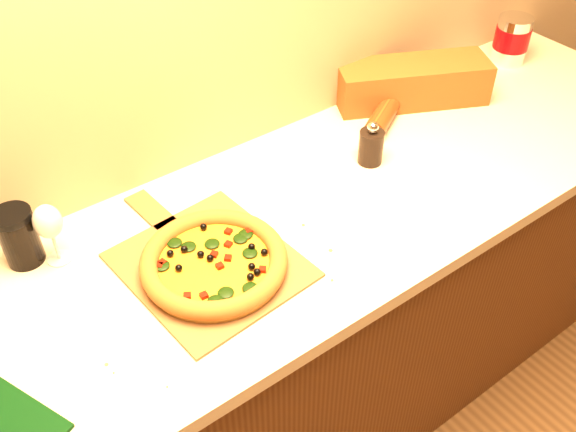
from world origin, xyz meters
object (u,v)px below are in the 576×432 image
(wine_glass, at_px, (48,223))
(dark_jar, at_px, (19,237))
(pepper_grinder, at_px, (371,146))
(coffee_canister, at_px, (512,39))
(rolling_pin, at_px, (390,106))
(pizza, at_px, (214,262))
(pizza_peel, at_px, (206,261))

(wine_glass, xyz_separation_m, dark_jar, (-0.06, 0.04, -0.04))
(pepper_grinder, distance_m, coffee_canister, 0.76)
(rolling_pin, xyz_separation_m, dark_jar, (-1.07, 0.04, 0.04))
(pizza, bearing_deg, rolling_pin, 17.89)
(pizza, bearing_deg, pepper_grinder, 10.46)
(pizza, distance_m, wine_glass, 0.36)
(pizza_peel, distance_m, pepper_grinder, 0.55)
(coffee_canister, bearing_deg, pizza, -169.13)
(rolling_pin, bearing_deg, pizza, -162.11)
(rolling_pin, bearing_deg, dark_jar, 177.75)
(pizza, height_order, rolling_pin, rolling_pin)
(wine_glass, bearing_deg, pepper_grinder, -9.83)
(pizza_peel, distance_m, coffee_canister, 1.31)
(wine_glass, relative_size, dark_jar, 1.12)
(wine_glass, bearing_deg, pizza, -42.70)
(pizza_peel, bearing_deg, dark_jar, 137.35)
(pizza_peel, height_order, coffee_canister, coffee_canister)
(rolling_pin, relative_size, dark_jar, 2.81)
(coffee_canister, relative_size, dark_jar, 1.11)
(pepper_grinder, xyz_separation_m, coffee_canister, (0.74, 0.15, 0.03))
(rolling_pin, height_order, dark_jar, dark_jar)
(pepper_grinder, bearing_deg, dark_jar, 168.10)
(wine_glass, bearing_deg, coffee_canister, 0.25)
(wine_glass, bearing_deg, dark_jar, 144.29)
(coffee_canister, bearing_deg, rolling_pin, -179.37)
(pizza_peel, xyz_separation_m, coffee_canister, (1.29, 0.21, 0.08))
(wine_glass, height_order, dark_jar, wine_glass)
(pepper_grinder, relative_size, dark_jar, 0.90)
(rolling_pin, relative_size, coffee_canister, 2.55)
(dark_jar, bearing_deg, pepper_grinder, -11.90)
(coffee_canister, bearing_deg, wine_glass, -179.75)
(rolling_pin, xyz_separation_m, wine_glass, (-1.01, -0.00, 0.08))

